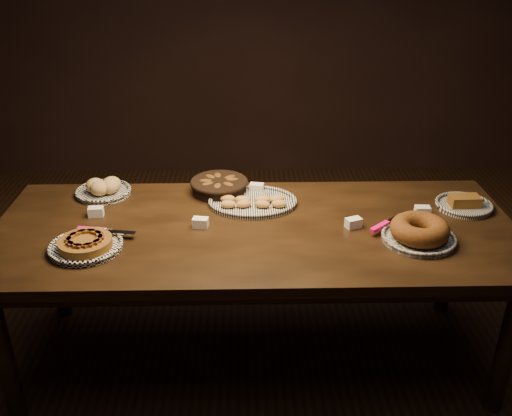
{
  "coord_description": "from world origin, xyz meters",
  "views": [
    {
      "loc": [
        -0.05,
        -2.3,
        1.98
      ],
      "look_at": [
        0.0,
        0.05,
        0.82
      ],
      "focal_mm": 40.0,
      "sensor_mm": 36.0,
      "label": 1
    }
  ],
  "objects_px": {
    "madeleine_platter": "(252,201)",
    "bundt_cake_plate": "(419,232)",
    "buffet_table": "(255,241)",
    "apple_tart_plate": "(86,245)"
  },
  "relations": [
    {
      "from": "buffet_table",
      "to": "apple_tart_plate",
      "type": "height_order",
      "value": "apple_tart_plate"
    },
    {
      "from": "apple_tart_plate",
      "to": "madeleine_platter",
      "type": "relative_size",
      "value": 0.82
    },
    {
      "from": "buffet_table",
      "to": "madeleine_platter",
      "type": "relative_size",
      "value": 5.56
    },
    {
      "from": "buffet_table",
      "to": "apple_tart_plate",
      "type": "relative_size",
      "value": 6.77
    },
    {
      "from": "buffet_table",
      "to": "apple_tart_plate",
      "type": "distance_m",
      "value": 0.75
    },
    {
      "from": "madeleine_platter",
      "to": "buffet_table",
      "type": "bearing_deg",
      "value": -101.01
    },
    {
      "from": "apple_tart_plate",
      "to": "bundt_cake_plate",
      "type": "distance_m",
      "value": 1.43
    },
    {
      "from": "madeleine_platter",
      "to": "bundt_cake_plate",
      "type": "relative_size",
      "value": 1.11
    },
    {
      "from": "madeleine_platter",
      "to": "bundt_cake_plate",
      "type": "xyz_separation_m",
      "value": [
        0.72,
        -0.38,
        0.02
      ]
    },
    {
      "from": "buffet_table",
      "to": "bundt_cake_plate",
      "type": "distance_m",
      "value": 0.73
    }
  ]
}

